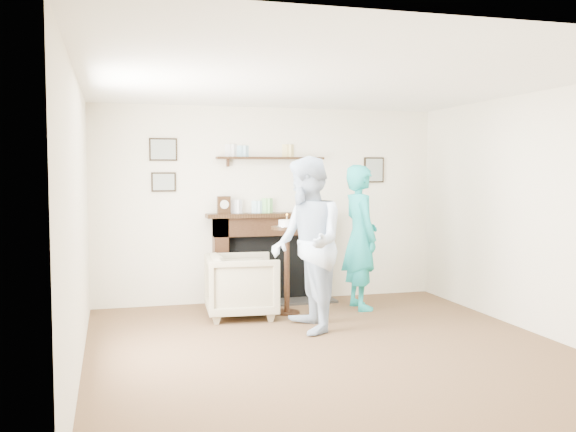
% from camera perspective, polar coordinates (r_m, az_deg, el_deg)
% --- Properties ---
extents(ground, '(5.00, 5.00, 0.00)m').
position_cam_1_polar(ground, '(6.14, 4.06, -11.91)').
color(ground, brown).
rests_on(ground, ground).
extents(room_shell, '(4.54, 5.02, 2.52)m').
position_cam_1_polar(room_shell, '(6.56, 2.09, 3.48)').
color(room_shell, white).
rests_on(room_shell, ground).
extents(armchair, '(0.86, 0.84, 0.73)m').
position_cam_1_polar(armchair, '(7.53, -4.13, -8.92)').
color(armchair, '#BFA78E').
rests_on(armchair, ground).
extents(man, '(0.72, 0.91, 1.84)m').
position_cam_1_polar(man, '(6.85, 1.68, -10.21)').
color(man, silver).
rests_on(man, ground).
extents(woman, '(0.43, 0.65, 1.76)m').
position_cam_1_polar(woman, '(8.01, 6.40, -8.14)').
color(woman, '#21B9BC').
rests_on(woman, ground).
extents(pedestal_table, '(0.37, 0.37, 1.19)m').
position_cam_1_polar(pedestal_table, '(7.56, -0.10, -3.24)').
color(pedestal_table, black).
rests_on(pedestal_table, ground).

